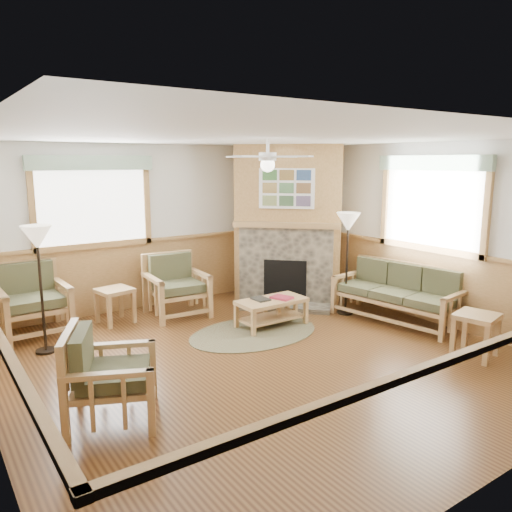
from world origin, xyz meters
TOP-DOWN VIEW (x-y plane):
  - floor at (0.00, 0.00)m, footprint 6.00×6.00m
  - ceiling at (0.00, 0.00)m, footprint 6.00×6.00m
  - wall_back at (0.00, 3.00)m, footprint 6.00×0.02m
  - wall_front at (0.00, -3.00)m, footprint 6.00×0.02m
  - wall_right at (3.00, 0.00)m, footprint 0.02×6.00m
  - wainscot at (0.00, 0.00)m, footprint 6.00×6.00m
  - fireplace at (2.05, 2.05)m, footprint 3.11×3.11m
  - window_back at (-1.10, 2.96)m, footprint 1.90×0.16m
  - window_right at (2.96, -0.20)m, footprint 0.16×1.90m
  - ceiling_fan at (0.30, 0.30)m, footprint 1.59×1.59m
  - sofa at (2.55, 0.03)m, footprint 2.00×1.07m
  - armchair_back_left at (-2.14, 2.55)m, footprint 0.92×0.92m
  - armchair_back_right at (-0.08, 2.22)m, footprint 0.93×0.93m
  - armchair_left at (-2.02, -0.41)m, footprint 1.06×1.06m
  - coffee_table at (0.84, 0.93)m, footprint 1.04×0.52m
  - end_table_chairs at (-1.02, 2.40)m, footprint 0.55×0.54m
  - end_table_sofa at (2.24, -1.48)m, footprint 0.60×0.58m
  - footstool at (1.18, 1.16)m, footprint 0.41×0.41m
  - braided_rug at (0.44, 0.81)m, footprint 1.99×1.99m
  - floor_lamp_left at (-2.17, 1.76)m, footprint 0.45×0.45m
  - floor_lamp_right at (2.20, 0.76)m, footprint 0.38×0.38m
  - book_red at (0.99, 0.88)m, footprint 0.30×0.35m
  - book_dark at (0.69, 1.00)m, footprint 0.20×0.27m

SIDE VIEW (x-z plane):
  - floor at x=0.00m, z-range -0.01..0.00m
  - braided_rug at x=0.44m, z-range 0.00..0.01m
  - footstool at x=1.18m, z-range 0.00..0.35m
  - coffee_table at x=0.84m, z-range 0.00..0.41m
  - end_table_chairs at x=-1.02m, z-range 0.00..0.54m
  - end_table_sofa at x=2.24m, z-range 0.00..0.56m
  - sofa at x=2.55m, z-range 0.00..0.87m
  - book_dark at x=0.69m, z-range 0.43..0.45m
  - book_red at x=0.99m, z-range 0.43..0.46m
  - armchair_left at x=-2.02m, z-range 0.00..0.90m
  - armchair_back_right at x=-0.08m, z-range 0.00..0.97m
  - armchair_back_left at x=-2.14m, z-range 0.00..1.01m
  - wainscot at x=0.00m, z-range 0.00..1.10m
  - floor_lamp_right at x=2.20m, z-range 0.00..1.64m
  - floor_lamp_left at x=-2.17m, z-range 0.00..1.66m
  - wall_back at x=0.00m, z-range 0.00..2.70m
  - wall_front at x=0.00m, z-range 0.00..2.70m
  - wall_right at x=3.00m, z-range 0.00..2.70m
  - fireplace at x=2.05m, z-range 0.00..2.70m
  - window_back at x=-1.10m, z-range 1.78..3.28m
  - window_right at x=2.96m, z-range 1.78..3.28m
  - ceiling_fan at x=0.30m, z-range 2.48..2.84m
  - ceiling at x=0.00m, z-range 2.70..2.71m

